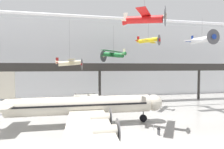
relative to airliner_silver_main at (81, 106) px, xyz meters
name	(u,v)px	position (x,y,z in m)	size (l,w,h in m)	color
ground_plane	(121,137)	(5.28, -5.98, -3.29)	(260.00, 260.00, 0.00)	#9E9B96
hangar_back_wall	(96,59)	(5.28, 27.97, 8.90)	(140.00, 3.00, 24.37)	silver
mezzanine_walkway	(100,70)	(5.28, 16.55, 5.68)	(110.00, 3.20, 10.65)	#2D2B28
ceiling_truss_beam	(104,17)	(5.28, 10.11, 17.55)	(120.00, 0.60, 0.60)	silver
airliner_silver_main	(81,106)	(0.00, 0.00, 0.00)	(29.02, 32.72, 9.05)	beige
suspended_plane_green_biplane	(113,55)	(8.70, 15.67, 9.65)	(7.31, 7.37, 9.38)	#1E6B33
suspended_plane_white_twin	(202,40)	(26.64, 5.33, 12.46)	(8.77, 7.14, 6.20)	silver
suspended_plane_red_highwing	(144,19)	(9.59, -3.54, 13.79)	(7.00, 7.68, 4.81)	red
suspended_plane_yellow_lowwing	(148,40)	(15.27, 8.37, 12.45)	(5.68, 5.74, 6.10)	yellow
suspended_plane_cream_biplane	(70,63)	(-2.15, 9.33, 7.31)	(5.86, 7.14, 11.26)	beige
stanchion_barrier	(153,129)	(10.77, -4.69, -2.96)	(0.36, 0.36, 1.08)	#B2B5BA
info_sign_pedestal	(159,132)	(10.81, -6.35, -2.83)	(0.27, 0.75, 1.24)	#4C4C51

